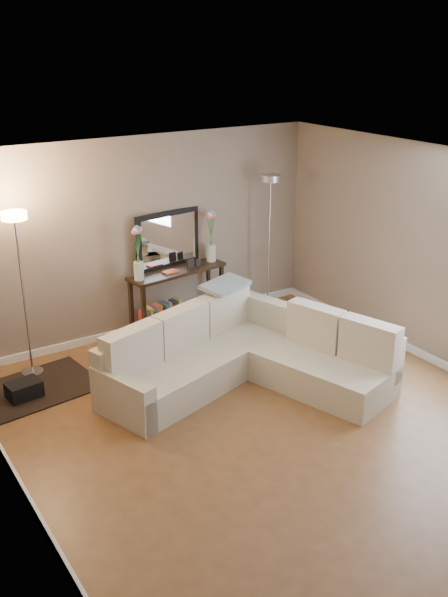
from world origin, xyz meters
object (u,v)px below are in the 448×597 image
console_table (173,298)px  floor_lamp_unlit (270,217)px  sectional_sofa (241,356)px  floor_lamp_lit (20,263)px

console_table → floor_lamp_unlit: (1.49, -0.12, 0.92)m
sectional_sofa → console_table: bearing=89.2°
console_table → floor_lamp_lit: bearing=-174.8°
sectional_sofa → floor_lamp_unlit: size_ratio=1.52×
sectional_sofa → floor_lamp_unlit: bearing=45.7°
floor_lamp_lit → console_table: bearing=5.2°
floor_lamp_lit → floor_lamp_unlit: 3.49m
sectional_sofa → floor_lamp_lit: size_ratio=1.54×
console_table → floor_lamp_unlit: floor_lamp_unlit is taller
console_table → floor_lamp_lit: size_ratio=0.72×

